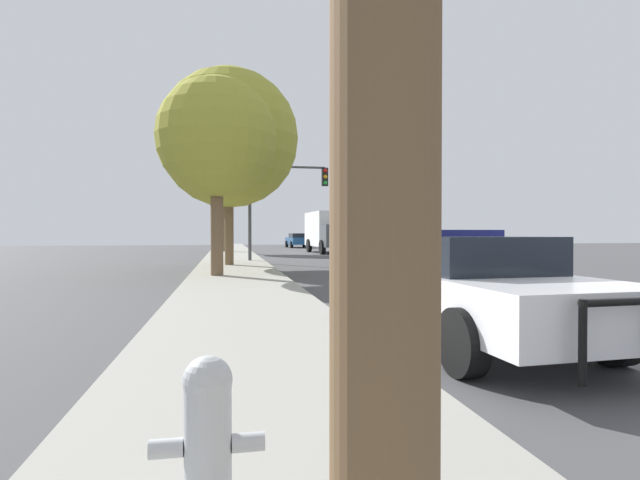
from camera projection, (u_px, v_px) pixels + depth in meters
sidewalk_left at (259, 371)px, 5.09m from camera, size 3.00×110.00×0.13m
police_car at (464, 284)px, 6.85m from camera, size 2.29×5.18×1.52m
fire_hydrant at (208, 439)px, 2.23m from camera, size 0.51×0.22×0.80m
traffic_light at (283, 191)px, 24.34m from camera, size 3.93×0.35×4.71m
car_background_oncoming at (364, 247)px, 26.89m from camera, size 2.13×3.98×1.30m
car_background_distant at (298, 240)px, 48.56m from camera, size 2.19×4.32×1.39m
box_truck at (329, 231)px, 36.25m from camera, size 2.69×7.29×2.99m
tree_sidewalk_far at (224, 182)px, 35.56m from camera, size 3.70×3.70×6.82m
tree_sidewalk_near at (217, 138)px, 15.62m from camera, size 3.77×3.77×6.22m
tree_sidewalk_mid at (229, 138)px, 20.74m from camera, size 5.78×5.78×8.17m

